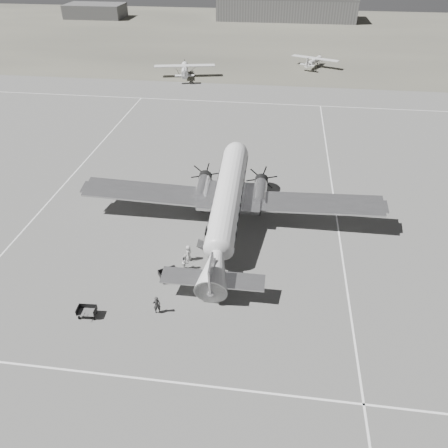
# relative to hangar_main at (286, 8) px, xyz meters

# --- Properties ---
(ground) EXTENTS (260.00, 260.00, 0.00)m
(ground) POSITION_rel_hangar_main_xyz_m (-5.00, -120.00, -3.30)
(ground) COLOR slate
(ground) RESTS_ON ground
(taxi_line_near) EXTENTS (60.00, 0.15, 0.01)m
(taxi_line_near) POSITION_rel_hangar_main_xyz_m (-5.00, -134.00, -3.29)
(taxi_line_near) COLOR white
(taxi_line_near) RESTS_ON ground
(taxi_line_right) EXTENTS (0.15, 80.00, 0.01)m
(taxi_line_right) POSITION_rel_hangar_main_xyz_m (7.00, -120.00, -3.29)
(taxi_line_right) COLOR white
(taxi_line_right) RESTS_ON ground
(taxi_line_left) EXTENTS (0.15, 60.00, 0.01)m
(taxi_line_left) POSITION_rel_hangar_main_xyz_m (-23.00, -110.00, -3.29)
(taxi_line_left) COLOR white
(taxi_line_left) RESTS_ON ground
(taxi_line_horizon) EXTENTS (90.00, 0.15, 0.01)m
(taxi_line_horizon) POSITION_rel_hangar_main_xyz_m (-5.00, -80.00, -3.29)
(taxi_line_horizon) COLOR white
(taxi_line_horizon) RESTS_ON ground
(grass_infield) EXTENTS (260.00, 90.00, 0.01)m
(grass_infield) POSITION_rel_hangar_main_xyz_m (-5.00, -25.00, -3.30)
(grass_infield) COLOR #686657
(grass_infield) RESTS_ON ground
(hangar_main) EXTENTS (42.00, 14.00, 6.60)m
(hangar_main) POSITION_rel_hangar_main_xyz_m (0.00, 0.00, 0.00)
(hangar_main) COLOR slate
(hangar_main) RESTS_ON ground
(shed_secondary) EXTENTS (18.00, 10.00, 4.00)m
(shed_secondary) POSITION_rel_hangar_main_xyz_m (-60.00, -5.00, -1.30)
(shed_secondary) COLOR #4F4F4F
(shed_secondary) RESTS_ON ground
(dc3_airliner) EXTENTS (29.59, 20.57, 5.63)m
(dc3_airliner) POSITION_rel_hangar_main_xyz_m (-3.61, -116.96, -0.49)
(dc3_airliner) COLOR silver
(dc3_airliner) RESTS_ON ground
(light_plane_left) EXTENTS (13.36, 11.65, 2.42)m
(light_plane_left) POSITION_rel_hangar_main_xyz_m (-18.17, -66.73, -2.09)
(light_plane_left) COLOR silver
(light_plane_left) RESTS_ON ground
(light_plane_right) EXTENTS (12.37, 11.38, 2.07)m
(light_plane_right) POSITION_rel_hangar_main_xyz_m (6.70, -56.21, -2.26)
(light_plane_right) COLOR silver
(light_plane_right) RESTS_ON ground
(baggage_cart_near) EXTENTS (1.92, 1.80, 0.89)m
(baggage_cart_near) POSITION_rel_hangar_main_xyz_m (-7.51, -124.35, -2.86)
(baggage_cart_near) COLOR #4F4F4F
(baggage_cart_near) RESTS_ON ground
(baggage_cart_far) EXTENTS (1.51, 1.11, 0.82)m
(baggage_cart_far) POSITION_rel_hangar_main_xyz_m (-12.53, -129.20, -2.89)
(baggage_cart_far) COLOR #4F4F4F
(baggage_cart_far) RESTS_ON ground
(ground_crew) EXTENTS (0.67, 0.57, 1.56)m
(ground_crew) POSITION_rel_hangar_main_xyz_m (-7.44, -128.15, -2.52)
(ground_crew) COLOR #2F2F2F
(ground_crew) RESTS_ON ground
(ramp_agent) EXTENTS (0.61, 0.76, 1.52)m
(ramp_agent) POSITION_rel_hangar_main_xyz_m (-6.35, -122.91, -2.54)
(ramp_agent) COLOR silver
(ramp_agent) RESTS_ON ground
(passenger) EXTENTS (0.53, 0.77, 1.50)m
(passenger) POSITION_rel_hangar_main_xyz_m (-6.36, -121.67, -2.55)
(passenger) COLOR #AFAFAD
(passenger) RESTS_ON ground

